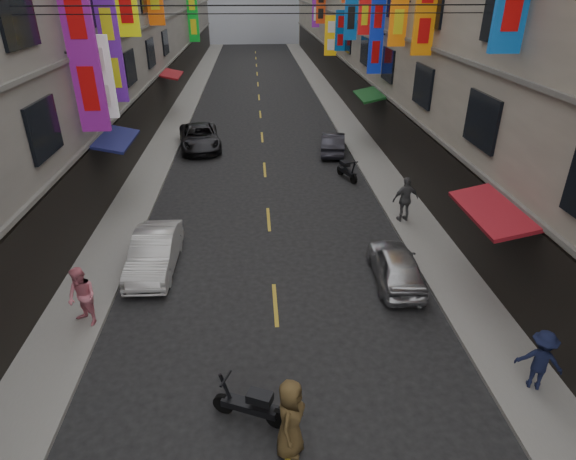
{
  "coord_description": "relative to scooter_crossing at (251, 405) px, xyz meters",
  "views": [
    {
      "loc": [
        -0.46,
        5.91,
        8.83
      ],
      "look_at": [
        0.12,
        14.13,
        4.57
      ],
      "focal_mm": 30.0,
      "sensor_mm": 36.0,
      "label": 1
    }
  ],
  "objects": [
    {
      "name": "pedestrian_crossing",
      "position": [
        0.82,
        -0.85,
        0.49
      ],
      "size": [
        0.9,
        1.07,
        1.87
      ],
      "primitive_type": "imported",
      "rotation": [
        0.0,
        0.0,
        1.22
      ],
      "color": "brown",
      "rests_on": "ground"
    },
    {
      "name": "pedestrian_rfar",
      "position": [
        6.25,
        9.61,
        0.62
      ],
      "size": [
        1.19,
        0.81,
        1.88
      ],
      "primitive_type": "imported",
      "rotation": [
        0.0,
        0.0,
        3.32
      ],
      "color": "#525254",
      "rests_on": "sidewalk_right"
    },
    {
      "name": "scooter_far_right",
      "position": [
        4.81,
        14.69,
        0.0
      ],
      "size": [
        0.8,
        1.73,
        1.14
      ],
      "rotation": [
        0.0,
        0.0,
        3.49
      ],
      "color": "black",
      "rests_on": "ground"
    },
    {
      "name": "scooter_crossing",
      "position": [
        0.0,
        0.0,
        0.0
      ],
      "size": [
        1.7,
        0.86,
        1.14
      ],
      "rotation": [
        0.0,
        0.0,
        1.17
      ],
      "color": "black",
      "rests_on": "ground"
    },
    {
      "name": "pedestrian_lfar",
      "position": [
        -4.67,
        3.65,
        0.58
      ],
      "size": [
        1.06,
        1.0,
        1.8
      ],
      "primitive_type": "imported",
      "rotation": [
        0.0,
        0.0,
        -0.63
      ],
      "color": "#DE7588",
      "rests_on": "sidewalk_left"
    },
    {
      "name": "car_left_far",
      "position": [
        -2.98,
        20.25,
        0.24
      ],
      "size": [
        2.96,
        5.17,
        1.36
      ],
      "primitive_type": "imported",
      "rotation": [
        0.0,
        0.0,
        0.15
      ],
      "color": "black",
      "rests_on": "ground"
    },
    {
      "name": "car_right_mid",
      "position": [
        4.74,
        5.36,
        0.17
      ],
      "size": [
        1.61,
        3.64,
        1.22
      ],
      "primitive_type": "imported",
      "rotation": [
        0.0,
        0.0,
        3.09
      ],
      "color": "#B3B3B8",
      "rests_on": "ground"
    },
    {
      "name": "sidewalk_left",
      "position": [
        -5.26,
        28.33,
        -0.38
      ],
      "size": [
        2.0,
        90.0,
        0.12
      ],
      "primitive_type": "cube",
      "color": "slate",
      "rests_on": "ground"
    },
    {
      "name": "pedestrian_rnear",
      "position": [
        6.81,
        0.43,
        0.48
      ],
      "size": [
        1.17,
        0.95,
        1.61
      ],
      "primitive_type": "imported",
      "rotation": [
        0.0,
        0.0,
        2.67
      ],
      "color": "#121733",
      "rests_on": "sidewalk_right"
    },
    {
      "name": "car_left_mid",
      "position": [
        -3.26,
        6.69,
        0.21
      ],
      "size": [
        1.44,
        3.98,
        1.31
      ],
      "primitive_type": "imported",
      "rotation": [
        0.0,
        0.0,
        -0.02
      ],
      "color": "silver",
      "rests_on": "ground"
    },
    {
      "name": "lane_markings",
      "position": [
        0.74,
        25.33,
        -0.44
      ],
      "size": [
        0.12,
        80.2,
        0.01
      ],
      "color": "gold",
      "rests_on": "ground"
    },
    {
      "name": "car_right_far",
      "position": [
        4.74,
        18.85,
        0.16
      ],
      "size": [
        1.83,
        3.83,
        1.21
      ],
      "primitive_type": "imported",
      "rotation": [
        0.0,
        0.0,
        2.99
      ],
      "color": "#2A2A32",
      "rests_on": "ground"
    },
    {
      "name": "street_awnings",
      "position": [
        -0.52,
        12.33,
        2.56
      ],
      "size": [
        13.99,
        35.2,
        0.41
      ],
      "color": "#154F28",
      "rests_on": "ground"
    },
    {
      "name": "sidewalk_right",
      "position": [
        6.74,
        28.33,
        -0.38
      ],
      "size": [
        2.0,
        90.0,
        0.12
      ],
      "primitive_type": "cube",
      "color": "slate",
      "rests_on": "ground"
    }
  ]
}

